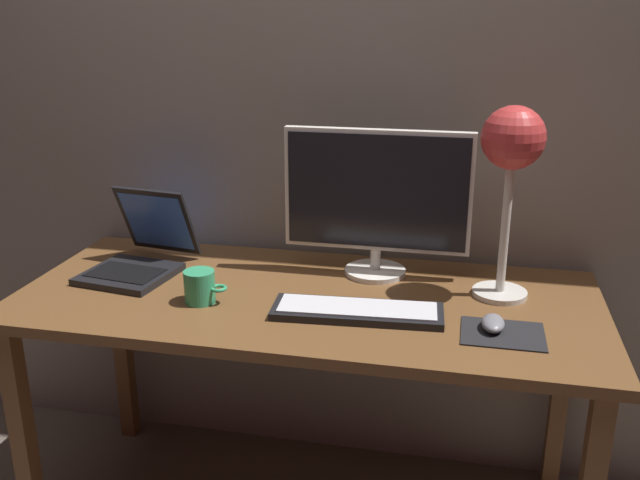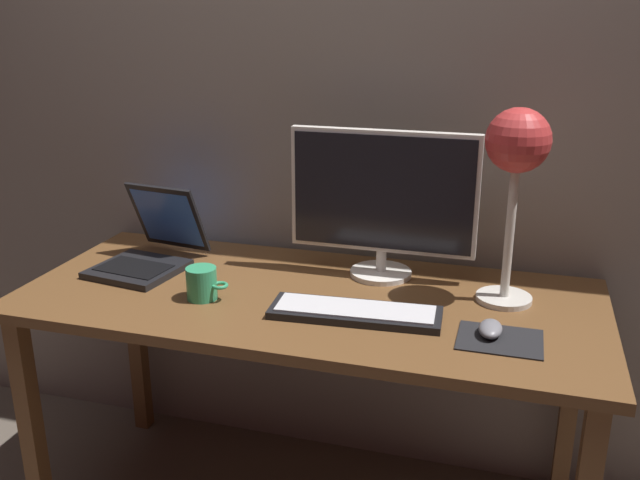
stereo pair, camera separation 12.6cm
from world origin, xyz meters
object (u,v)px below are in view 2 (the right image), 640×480
keyboard_main (355,312)px  laptop (152,244)px  desk_lamp (517,155)px  coffee_mug (202,283)px  mouse (490,329)px  monitor (383,198)px

keyboard_main → laptop: 0.72m
desk_lamp → coffee_mug: (-0.79, -0.22, -0.35)m
keyboard_main → mouse: 0.34m
monitor → desk_lamp: size_ratio=1.04×
laptop → desk_lamp: size_ratio=0.70×
monitor → keyboard_main: size_ratio=1.20×
mouse → laptop: bearing=168.3°
keyboard_main → mouse: size_ratio=4.67×
keyboard_main → laptop: size_ratio=1.24×
keyboard_main → mouse: mouse is taller
mouse → desk_lamp: bearing=84.4°
desk_lamp → coffee_mug: size_ratio=4.40×
laptop → coffee_mug: bearing=-37.4°
monitor → laptop: size_ratio=1.49×
monitor → laptop: (-0.69, -0.11, -0.17)m
monitor → mouse: bearing=-43.6°
desk_lamp → monitor: bearing=165.9°
desk_lamp → mouse: desk_lamp is taller
monitor → coffee_mug: bearing=-144.5°
mouse → keyboard_main: bearing=177.0°
laptop → desk_lamp: (1.05, 0.02, 0.33)m
laptop → monitor: bearing=8.7°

